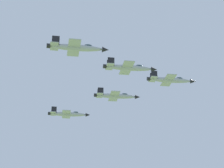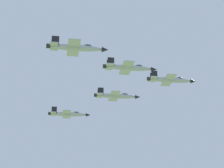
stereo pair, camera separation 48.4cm
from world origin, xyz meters
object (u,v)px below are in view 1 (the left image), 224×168
(jet_left_wingman, at_px, (116,96))
(jet_right_outer, at_px, (77,47))
(jet_lead, at_px, (170,80))
(jet_left_outer, at_px, (68,114))
(jet_right_wingman, at_px, (129,68))

(jet_left_wingman, xyz_separation_m, jet_right_outer, (50.04, -2.80, -3.43))
(jet_lead, relative_size, jet_right_outer, 1.02)
(jet_left_outer, bearing_deg, jet_lead, -39.54)
(jet_lead, xyz_separation_m, jet_right_wingman, (20.49, -12.52, -3.14))
(jet_left_outer, xyz_separation_m, jet_right_outer, (59.09, 19.45, -0.23))
(jet_left_outer, bearing_deg, jet_right_outer, -89.17)
(jet_right_wingman, bearing_deg, jet_left_wingman, 89.08)
(jet_right_wingman, xyz_separation_m, jet_left_outer, (-38.60, -31.96, -1.44))
(jet_lead, relative_size, jet_left_outer, 1.04)
(jet_left_wingman, xyz_separation_m, jet_left_outer, (-9.05, -22.24, -3.20))
(jet_right_outer, bearing_deg, jet_left_outer, 89.01)
(jet_left_wingman, bearing_deg, jet_lead, -39.76)
(jet_left_outer, distance_m, jet_right_outer, 62.21)
(jet_lead, bearing_deg, jet_right_outer, -140.07)
(jet_lead, height_order, jet_right_outer, jet_lead)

